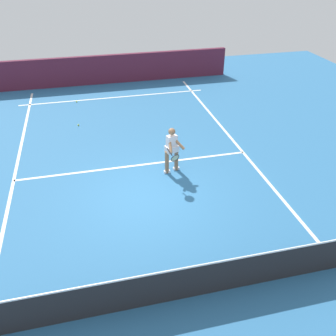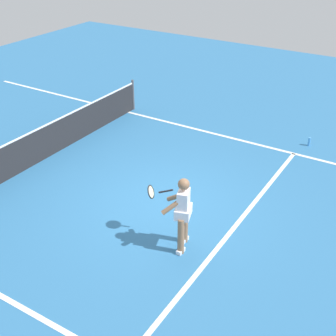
# 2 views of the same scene
# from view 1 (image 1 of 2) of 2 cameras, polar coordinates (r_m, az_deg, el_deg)

# --- Properties ---
(ground_plane) EXTENTS (27.80, 27.80, 0.00)m
(ground_plane) POSITION_cam_1_polar(r_m,az_deg,el_deg) (10.89, -3.63, -4.30)
(ground_plane) COLOR teal
(court_back_wall) EXTENTS (12.77, 0.24, 1.47)m
(court_back_wall) POSITION_cam_1_polar(r_m,az_deg,el_deg) (19.95, -9.31, 14.98)
(court_back_wall) COLOR #561E33
(court_back_wall) RESTS_ON ground
(baseline_marking) EXTENTS (8.77, 0.10, 0.01)m
(baseline_marking) POSITION_cam_1_polar(r_m,az_deg,el_deg) (18.11, -8.42, 10.84)
(baseline_marking) COLOR white
(baseline_marking) RESTS_ON ground
(service_line_marking) EXTENTS (7.77, 0.10, 0.01)m
(service_line_marking) POSITION_cam_1_polar(r_m,az_deg,el_deg) (12.32, -5.10, 0.39)
(service_line_marking) COLOR white
(service_line_marking) RESTS_ON ground
(sideline_left_marking) EXTENTS (0.10, 19.38, 0.01)m
(sideline_left_marking) POSITION_cam_1_polar(r_m,az_deg,el_deg) (12.02, 14.91, -1.58)
(sideline_left_marking) COLOR white
(sideline_left_marking) RESTS_ON ground
(sideline_right_marking) EXTENTS (0.10, 19.38, 0.01)m
(sideline_right_marking) POSITION_cam_1_polar(r_m,az_deg,el_deg) (11.09, -23.93, -6.71)
(sideline_right_marking) COLOR white
(sideline_right_marking) RESTS_ON ground
(court_net) EXTENTS (8.45, 0.08, 1.00)m
(court_net) POSITION_cam_1_polar(r_m,az_deg,el_deg) (7.83, 1.54, -17.69)
(court_net) COLOR #4C4C51
(court_net) RESTS_ON ground
(tennis_player) EXTENTS (0.66, 1.09, 1.55)m
(tennis_player) POSITION_cam_1_polar(r_m,az_deg,el_deg) (11.54, 0.62, 3.01)
(tennis_player) COLOR #8C6647
(tennis_player) RESTS_ON ground
(tennis_ball_near) EXTENTS (0.07, 0.07, 0.07)m
(tennis_ball_near) POSITION_cam_1_polar(r_m,az_deg,el_deg) (17.88, -14.08, 10.04)
(tennis_ball_near) COLOR #D1E533
(tennis_ball_near) RESTS_ON ground
(tennis_ball_mid) EXTENTS (0.07, 0.07, 0.07)m
(tennis_ball_mid) POSITION_cam_1_polar(r_m,az_deg,el_deg) (15.45, -13.82, 6.54)
(tennis_ball_mid) COLOR #D1E533
(tennis_ball_mid) RESTS_ON ground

